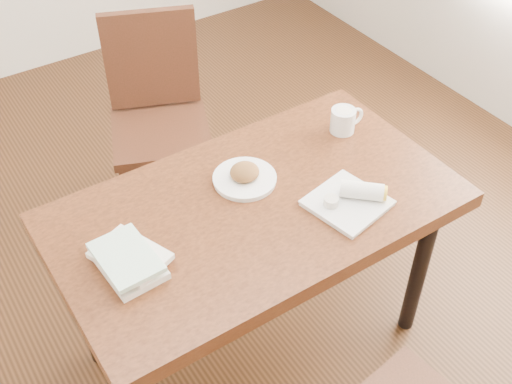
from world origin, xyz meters
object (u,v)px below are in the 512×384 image
chair_far (158,108)px  coffee_mug (344,120)px  table (256,222)px  book_stack (129,260)px  plate_burrito (352,199)px  plate_scone (245,176)px

chair_far → coffee_mug: chair_far is taller
table → book_stack: 0.47m
coffee_mug → plate_burrito: (-0.23, -0.32, -0.02)m
chair_far → table: bearing=-95.7°
plate_scone → coffee_mug: (0.45, 0.04, 0.03)m
table → chair_far: chair_far is taller
plate_scone → plate_burrito: bearing=-51.2°
plate_scone → coffee_mug: 0.46m
chair_far → book_stack: size_ratio=3.79×
plate_scone → book_stack: bearing=-164.6°
plate_scone → book_stack: plate_scone is taller
plate_scone → book_stack: 0.50m
plate_scone → coffee_mug: coffee_mug is taller
coffee_mug → plate_burrito: 0.40m
table → chair_far: bearing=84.3°
book_stack → chair_far: bearing=60.1°
plate_burrito → coffee_mug: bearing=55.0°
table → chair_far: 0.94m
chair_far → plate_scone: 0.85m
table → plate_scone: 0.16m
chair_far → book_stack: bearing=-119.9°
plate_scone → plate_burrito: (0.23, -0.28, 0.00)m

